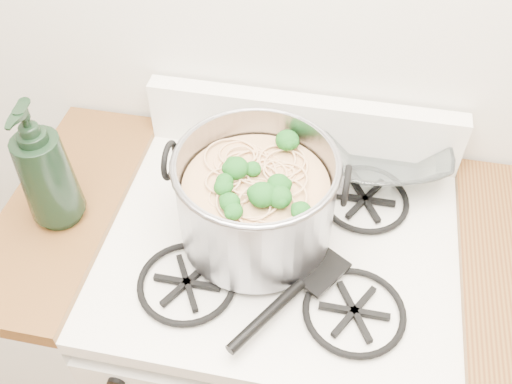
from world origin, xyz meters
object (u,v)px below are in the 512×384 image
gas_range (276,345)px  stock_pot (256,201)px  bottle (43,166)px  spatula (318,267)px  glass_bowl (383,156)px

gas_range → stock_pot: stock_pot is taller
gas_range → bottle: 0.81m
gas_range → bottle: (-0.49, -0.03, 0.64)m
bottle → stock_pot: bearing=-0.1°
spatula → glass_bowl: glass_bowl is taller
gas_range → stock_pot: bearing=177.6°
bottle → spatula: bearing=-8.4°
gas_range → spatula: 0.51m
glass_bowl → stock_pot: bearing=-133.0°
stock_pot → glass_bowl: bearing=47.0°
spatula → glass_bowl: 0.37m
stock_pot → spatula: stock_pot is taller
stock_pot → glass_bowl: stock_pot is taller
stock_pot → spatula: bearing=-26.8°
gas_range → spatula: bearing=-38.7°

